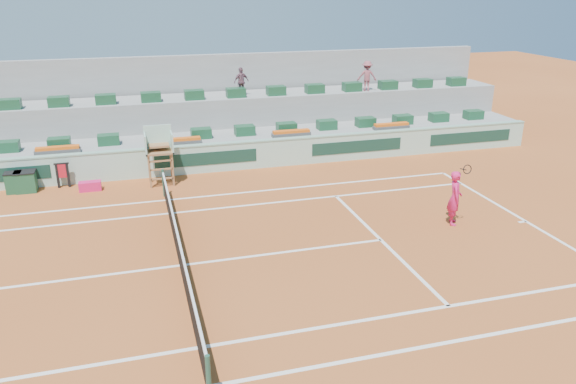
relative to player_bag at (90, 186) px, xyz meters
name	(u,v)px	position (x,y,z in m)	size (l,w,h in m)	color
ground	(180,266)	(2.80, -7.40, -0.19)	(90.00, 90.00, 0.00)	#9F4A1E
seating_tier_lower	(156,149)	(2.80, 3.30, 0.41)	(36.00, 4.00, 1.20)	#999996
seating_tier_upper	(153,126)	(2.80, 4.90, 1.11)	(36.00, 2.40, 2.60)	#999996
stadium_back_wall	(150,101)	(2.80, 6.50, 2.01)	(36.00, 0.40, 4.40)	#999996
player_bag	(90,186)	(0.00, 0.00, 0.00)	(0.85, 0.38, 0.38)	#E21D63
spectator_mid	(241,82)	(7.14, 4.59, 3.10)	(0.80, 0.33, 1.37)	#7A5161
spectator_right	(367,76)	(13.55, 4.18, 3.16)	(0.97, 0.56, 1.50)	#914851
court_lines	(180,265)	(2.80, -7.40, -0.18)	(23.89, 11.09, 0.01)	white
tennis_net	(179,249)	(2.80, -7.40, 0.34)	(0.10, 11.97, 1.10)	black
advertising_hoarding	(160,162)	(2.82, 1.10, 0.45)	(36.00, 0.34, 1.26)	#A6D1BD
umpire_chair	(159,147)	(2.80, 0.10, 1.35)	(1.10, 0.90, 2.40)	brown
seat_row_lower	(156,136)	(2.80, 2.40, 1.23)	(32.90, 0.60, 0.44)	#18492B
seat_row_upper	(151,97)	(2.80, 4.30, 2.63)	(32.90, 0.60, 0.44)	#18492B
flower_planters	(121,145)	(1.30, 1.60, 1.15)	(26.80, 0.36, 0.28)	#4B4B4B
drink_cooler_a	(26,181)	(-2.40, 0.57, 0.23)	(0.80, 0.69, 0.84)	#194B2E
drink_cooler_b	(14,182)	(-2.84, 0.57, 0.23)	(0.63, 0.55, 0.84)	#194B2E
towel_rack	(63,173)	(-1.03, 0.69, 0.42)	(0.57, 0.10, 1.03)	black
tennis_player	(455,198)	(12.13, -6.83, 0.76)	(0.69, 0.97, 2.28)	#E21D63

